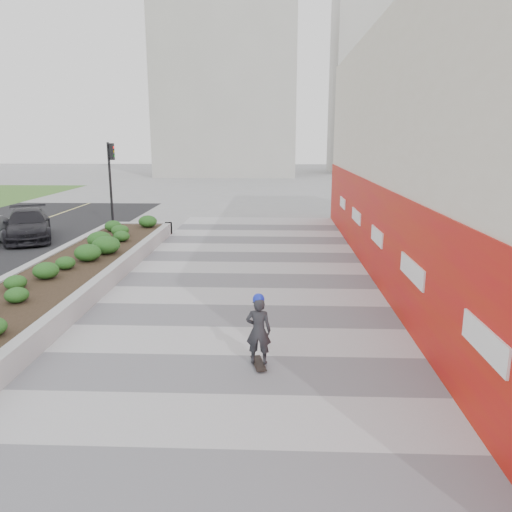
{
  "coord_description": "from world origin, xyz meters",
  "views": [
    {
      "loc": [
        0.86,
        -6.95,
        4.4
      ],
      "look_at": [
        0.31,
        6.95,
        1.1
      ],
      "focal_mm": 35.0,
      "sensor_mm": 36.0,
      "label": 1
    }
  ],
  "objects_px": {
    "planter": "(60,276)",
    "traffic_signal_near": "(111,172)",
    "skateboarder": "(258,330)",
    "car_dark": "(28,225)"
  },
  "relations": [
    {
      "from": "car_dark",
      "to": "planter",
      "type": "bearing_deg",
      "value": -82.94
    },
    {
      "from": "planter",
      "to": "skateboarder",
      "type": "xyz_separation_m",
      "value": [
        6.05,
        -4.86,
        0.34
      ]
    },
    {
      "from": "traffic_signal_near",
      "to": "car_dark",
      "type": "relative_size",
      "value": 0.92
    },
    {
      "from": "planter",
      "to": "traffic_signal_near",
      "type": "height_order",
      "value": "traffic_signal_near"
    },
    {
      "from": "planter",
      "to": "traffic_signal_near",
      "type": "distance_m",
      "value": 10.9
    },
    {
      "from": "skateboarder",
      "to": "car_dark",
      "type": "height_order",
      "value": "skateboarder"
    },
    {
      "from": "planter",
      "to": "skateboarder",
      "type": "relative_size",
      "value": 11.94
    },
    {
      "from": "planter",
      "to": "skateboarder",
      "type": "bearing_deg",
      "value": -38.78
    },
    {
      "from": "planter",
      "to": "traffic_signal_near",
      "type": "xyz_separation_m",
      "value": [
        -1.73,
        10.5,
        2.34
      ]
    },
    {
      "from": "skateboarder",
      "to": "car_dark",
      "type": "bearing_deg",
      "value": 118.28
    }
  ]
}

